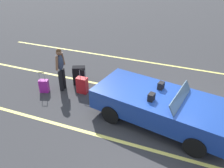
{
  "coord_description": "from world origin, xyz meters",
  "views": [
    {
      "loc": [
        0.63,
        -5.77,
        4.68
      ],
      "look_at": [
        -1.75,
        0.42,
        0.75
      ],
      "focal_mm": 36.76,
      "sensor_mm": 36.0,
      "label": 1
    }
  ],
  "objects_px": {
    "convertible_car": "(168,108)",
    "suitcase_large_black": "(79,75)",
    "suitcase_medium_bright": "(82,85)",
    "suitcase_small_carryon": "(44,86)",
    "traveler_person": "(61,67)"
  },
  "relations": [
    {
      "from": "convertible_car",
      "to": "suitcase_large_black",
      "type": "height_order",
      "value": "convertible_car"
    },
    {
      "from": "convertible_car",
      "to": "suitcase_medium_bright",
      "type": "xyz_separation_m",
      "value": [
        -3.22,
        0.67,
        -0.28
      ]
    },
    {
      "from": "suitcase_small_carryon",
      "to": "traveler_person",
      "type": "bearing_deg",
      "value": -70.01
    },
    {
      "from": "suitcase_medium_bright",
      "to": "traveler_person",
      "type": "height_order",
      "value": "traveler_person"
    },
    {
      "from": "convertible_car",
      "to": "suitcase_medium_bright",
      "type": "relative_size",
      "value": 4.74
    },
    {
      "from": "suitcase_large_black",
      "to": "suitcase_medium_bright",
      "type": "bearing_deg",
      "value": -166.5
    },
    {
      "from": "suitcase_medium_bright",
      "to": "suitcase_large_black",
      "type": "bearing_deg",
      "value": -142.45
    },
    {
      "from": "suitcase_small_carryon",
      "to": "suitcase_medium_bright",
      "type": "bearing_deg",
      "value": -88.69
    },
    {
      "from": "suitcase_medium_bright",
      "to": "traveler_person",
      "type": "bearing_deg",
      "value": -86.06
    },
    {
      "from": "suitcase_small_carryon",
      "to": "suitcase_large_black",
      "type": "bearing_deg",
      "value": -60.58
    },
    {
      "from": "convertible_car",
      "to": "suitcase_small_carryon",
      "type": "xyz_separation_m",
      "value": [
        -4.58,
        0.19,
        -0.33
      ]
    },
    {
      "from": "convertible_car",
      "to": "suitcase_large_black",
      "type": "relative_size",
      "value": 5.93
    },
    {
      "from": "convertible_car",
      "to": "traveler_person",
      "type": "height_order",
      "value": "traveler_person"
    },
    {
      "from": "convertible_car",
      "to": "traveler_person",
      "type": "relative_size",
      "value": 2.66
    },
    {
      "from": "convertible_car",
      "to": "suitcase_small_carryon",
      "type": "relative_size",
      "value": 5.12
    }
  ]
}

